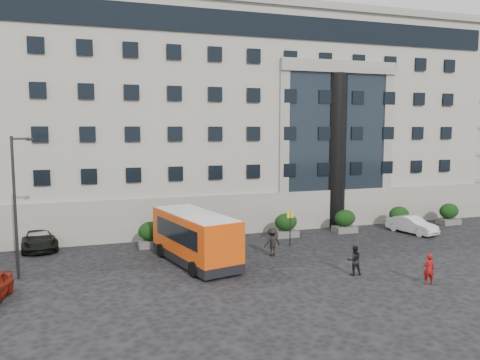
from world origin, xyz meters
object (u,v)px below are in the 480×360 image
at_px(street_lamp, 16,202).
at_px(minibus, 195,236).
at_px(pedestrian_b, 354,260).
at_px(parked_car_d, 38,239).
at_px(hedge_a, 151,234).
at_px(pedestrian_a, 429,269).
at_px(hedge_e, 399,217).
at_px(pedestrian_c, 272,242).
at_px(bus_stop_sign, 290,222).
at_px(hedge_d, 345,221).
at_px(red_truck, 18,215).
at_px(hedge_c, 286,225).
at_px(hedge_f, 449,214).
at_px(white_taxi, 412,225).
at_px(hedge_b, 222,229).

height_order(street_lamp, minibus, street_lamp).
bearing_deg(pedestrian_b, minibus, -19.98).
relative_size(minibus, parked_car_d, 1.60).
bearing_deg(hedge_a, pedestrian_a, -43.69).
relative_size(minibus, pedestrian_b, 4.66).
distance_m(hedge_e, pedestrian_c, 14.26).
height_order(hedge_a, pedestrian_a, hedge_a).
bearing_deg(street_lamp, pedestrian_b, -15.87).
xyz_separation_m(minibus, pedestrian_a, (11.15, -7.79, -0.91)).
height_order(minibus, parked_car_d, minibus).
bearing_deg(hedge_e, bus_stop_sign, -166.08).
distance_m(hedge_d, red_truck, 26.85).
bearing_deg(hedge_a, street_lamp, -148.84).
bearing_deg(red_truck, pedestrian_a, -55.38).
bearing_deg(pedestrian_c, hedge_a, -42.95).
bearing_deg(red_truck, street_lamp, -94.76).
xyz_separation_m(minibus, pedestrian_c, (5.24, 0.15, -0.82)).
distance_m(hedge_c, street_lamp, 19.27).
distance_m(street_lamp, parked_car_d, 7.73).
bearing_deg(red_truck, hedge_c, -36.08).
distance_m(hedge_d, pedestrian_a, 12.88).
xyz_separation_m(hedge_f, white_taxi, (-5.44, -1.99, -0.24)).
bearing_deg(hedge_b, minibus, -122.38).
height_order(hedge_b, parked_car_d, hedge_b).
relative_size(hedge_a, minibus, 0.23).
relative_size(hedge_f, pedestrian_b, 1.07).
bearing_deg(street_lamp, pedestrian_c, 0.27).
relative_size(hedge_a, red_truck, 0.37).
xyz_separation_m(hedge_b, bus_stop_sign, (4.30, -2.80, 0.80)).
xyz_separation_m(hedge_b, pedestrian_b, (5.10, -9.99, -0.07)).
relative_size(hedge_d, pedestrian_a, 1.09).
xyz_separation_m(hedge_b, minibus, (-3.09, -4.88, 0.82)).
distance_m(hedge_a, hedge_c, 10.40).
distance_m(hedge_a, hedge_b, 5.20).
bearing_deg(red_truck, parked_car_d, -84.92).
xyz_separation_m(hedge_b, hedge_c, (5.20, 0.00, 0.00)).
distance_m(parked_car_d, pedestrian_c, 16.36).
height_order(street_lamp, red_truck, street_lamp).
height_order(hedge_d, pedestrian_a, hedge_d).
relative_size(red_truck, pedestrian_a, 2.97).
bearing_deg(hedge_f, street_lamp, -171.95).
distance_m(hedge_f, bus_stop_sign, 16.76).
height_order(red_truck, parked_car_d, red_truck).
relative_size(hedge_f, parked_car_d, 0.37).
distance_m(hedge_a, hedge_f, 26.00).
bearing_deg(pedestrian_b, parked_car_d, -21.85).
height_order(hedge_f, parked_car_d, hedge_f).
bearing_deg(hedge_b, hedge_e, 0.00).
bearing_deg(pedestrian_b, hedge_b, -50.96).
relative_size(red_truck, white_taxi, 1.20).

